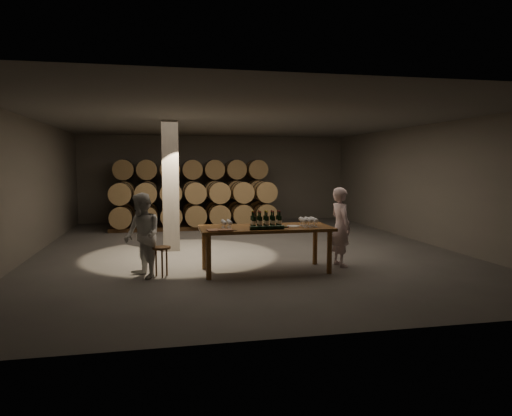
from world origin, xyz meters
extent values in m
plane|color=#514F4C|center=(0.00, 0.00, 0.00)|extent=(12.00, 12.00, 0.00)
plane|color=#605E59|center=(0.00, 0.00, 3.20)|extent=(12.00, 12.00, 0.00)
plane|color=#686259|center=(0.00, 6.00, 1.60)|extent=(10.00, 0.00, 10.00)
plane|color=#686259|center=(0.00, -6.00, 1.60)|extent=(10.00, 0.00, 10.00)
plane|color=#686259|center=(-5.00, 0.00, 1.60)|extent=(0.00, 12.00, 12.00)
plane|color=#686259|center=(5.00, 0.00, 1.60)|extent=(0.00, 12.00, 12.00)
cube|color=gray|center=(-1.80, 0.20, 1.60)|extent=(0.40, 0.40, 3.20)
cylinder|color=brown|center=(-1.18, -2.93, 0.42)|extent=(0.10, 0.10, 0.84)
cylinder|color=brown|center=(1.18, -2.93, 0.42)|extent=(0.10, 0.10, 0.84)
cylinder|color=brown|center=(-1.18, -2.07, 0.42)|extent=(0.10, 0.10, 0.84)
cylinder|color=brown|center=(1.18, -2.07, 0.42)|extent=(0.10, 0.10, 0.84)
cube|color=brown|center=(0.00, -2.50, 0.87)|extent=(2.60, 1.10, 0.06)
cube|color=#51311B|center=(-0.96, 4.90, 0.06)|extent=(5.48, 0.10, 0.12)
cube|color=#51311B|center=(-0.96, 5.50, 0.06)|extent=(5.48, 0.10, 0.12)
cylinder|color=olive|center=(-3.30, 5.20, 0.47)|extent=(0.70, 0.95, 0.70)
cylinder|color=black|center=(-3.30, 4.94, 0.47)|extent=(0.73, 0.04, 0.73)
cylinder|color=black|center=(-3.30, 5.46, 0.47)|extent=(0.73, 0.04, 0.73)
cylinder|color=olive|center=(-2.52, 5.20, 0.47)|extent=(0.70, 0.95, 0.70)
cylinder|color=black|center=(-2.52, 4.94, 0.47)|extent=(0.73, 0.04, 0.73)
cylinder|color=black|center=(-2.52, 5.46, 0.47)|extent=(0.73, 0.04, 0.73)
cylinder|color=olive|center=(-1.74, 5.20, 0.47)|extent=(0.70, 0.95, 0.70)
cylinder|color=black|center=(-1.74, 4.94, 0.47)|extent=(0.73, 0.04, 0.73)
cylinder|color=black|center=(-1.74, 5.46, 0.47)|extent=(0.73, 0.04, 0.73)
cylinder|color=olive|center=(-0.96, 5.20, 0.47)|extent=(0.70, 0.95, 0.70)
cylinder|color=black|center=(-0.96, 4.94, 0.47)|extent=(0.73, 0.04, 0.73)
cylinder|color=black|center=(-0.96, 5.46, 0.47)|extent=(0.73, 0.04, 0.73)
cylinder|color=olive|center=(-0.18, 5.20, 0.47)|extent=(0.70, 0.95, 0.70)
cylinder|color=black|center=(-0.18, 4.94, 0.47)|extent=(0.73, 0.04, 0.73)
cylinder|color=black|center=(-0.18, 5.46, 0.47)|extent=(0.73, 0.04, 0.73)
cylinder|color=olive|center=(0.60, 5.20, 0.47)|extent=(0.70, 0.95, 0.70)
cylinder|color=black|center=(0.60, 4.94, 0.47)|extent=(0.73, 0.04, 0.73)
cylinder|color=black|center=(0.60, 5.46, 0.47)|extent=(0.73, 0.04, 0.73)
cylinder|color=olive|center=(1.38, 5.20, 0.47)|extent=(0.70, 0.95, 0.70)
cylinder|color=black|center=(1.38, 4.94, 0.47)|extent=(0.73, 0.04, 0.73)
cylinder|color=black|center=(1.38, 5.46, 0.47)|extent=(0.73, 0.04, 0.73)
cylinder|color=olive|center=(-3.30, 5.20, 1.21)|extent=(0.70, 0.95, 0.70)
cylinder|color=black|center=(-3.30, 4.94, 1.21)|extent=(0.73, 0.04, 0.73)
cylinder|color=black|center=(-3.30, 5.46, 1.21)|extent=(0.73, 0.04, 0.73)
cylinder|color=olive|center=(-2.52, 5.20, 1.21)|extent=(0.70, 0.95, 0.70)
cylinder|color=black|center=(-2.52, 4.94, 1.21)|extent=(0.73, 0.04, 0.73)
cylinder|color=black|center=(-2.52, 5.46, 1.21)|extent=(0.73, 0.04, 0.73)
cylinder|color=olive|center=(-1.74, 5.20, 1.21)|extent=(0.70, 0.95, 0.70)
cylinder|color=black|center=(-1.74, 4.94, 1.21)|extent=(0.73, 0.04, 0.73)
cylinder|color=black|center=(-1.74, 5.46, 1.21)|extent=(0.73, 0.04, 0.73)
cylinder|color=olive|center=(-0.96, 5.20, 1.21)|extent=(0.70, 0.95, 0.70)
cylinder|color=black|center=(-0.96, 4.94, 1.21)|extent=(0.73, 0.04, 0.73)
cylinder|color=black|center=(-0.96, 5.46, 1.21)|extent=(0.73, 0.04, 0.73)
cylinder|color=olive|center=(-0.18, 5.20, 1.21)|extent=(0.70, 0.95, 0.70)
cylinder|color=black|center=(-0.18, 4.94, 1.21)|extent=(0.73, 0.04, 0.73)
cylinder|color=black|center=(-0.18, 5.46, 1.21)|extent=(0.73, 0.04, 0.73)
cylinder|color=olive|center=(0.60, 5.20, 1.21)|extent=(0.70, 0.95, 0.70)
cylinder|color=black|center=(0.60, 4.94, 1.21)|extent=(0.73, 0.04, 0.73)
cylinder|color=black|center=(0.60, 5.46, 1.21)|extent=(0.73, 0.04, 0.73)
cylinder|color=olive|center=(1.38, 5.20, 1.21)|extent=(0.70, 0.95, 0.70)
cylinder|color=black|center=(1.38, 4.94, 1.21)|extent=(0.73, 0.04, 0.73)
cylinder|color=black|center=(1.38, 5.46, 1.21)|extent=(0.73, 0.04, 0.73)
cylinder|color=olive|center=(-3.30, 5.20, 1.95)|extent=(0.70, 0.95, 0.70)
cylinder|color=black|center=(-3.30, 4.94, 1.95)|extent=(0.73, 0.04, 0.73)
cylinder|color=black|center=(-3.30, 5.46, 1.95)|extent=(0.73, 0.04, 0.73)
cylinder|color=olive|center=(-2.52, 5.20, 1.95)|extent=(0.70, 0.95, 0.70)
cylinder|color=black|center=(-2.52, 4.94, 1.95)|extent=(0.73, 0.04, 0.73)
cylinder|color=black|center=(-2.52, 5.46, 1.95)|extent=(0.73, 0.04, 0.73)
cylinder|color=olive|center=(-1.74, 5.20, 1.95)|extent=(0.70, 0.95, 0.70)
cylinder|color=black|center=(-1.74, 4.94, 1.95)|extent=(0.73, 0.04, 0.73)
cylinder|color=black|center=(-1.74, 5.46, 1.95)|extent=(0.73, 0.04, 0.73)
cylinder|color=olive|center=(-0.96, 5.20, 1.95)|extent=(0.70, 0.95, 0.70)
cylinder|color=black|center=(-0.96, 4.94, 1.95)|extent=(0.73, 0.04, 0.73)
cylinder|color=black|center=(-0.96, 5.46, 1.95)|extent=(0.73, 0.04, 0.73)
cylinder|color=olive|center=(-0.18, 5.20, 1.95)|extent=(0.70, 0.95, 0.70)
cylinder|color=black|center=(-0.18, 4.94, 1.95)|extent=(0.73, 0.04, 0.73)
cylinder|color=black|center=(-0.18, 5.46, 1.95)|extent=(0.73, 0.04, 0.73)
cylinder|color=olive|center=(0.60, 5.20, 1.95)|extent=(0.70, 0.95, 0.70)
cylinder|color=black|center=(0.60, 4.94, 1.95)|extent=(0.73, 0.04, 0.73)
cylinder|color=black|center=(0.60, 5.46, 1.95)|extent=(0.73, 0.04, 0.73)
cylinder|color=olive|center=(1.38, 5.20, 1.95)|extent=(0.70, 0.95, 0.70)
cylinder|color=black|center=(1.38, 4.94, 1.95)|extent=(0.73, 0.04, 0.73)
cylinder|color=black|center=(1.38, 5.46, 1.95)|extent=(0.73, 0.04, 0.73)
cube|color=#51311B|center=(-0.96, 3.50, 0.06)|extent=(5.48, 0.10, 0.12)
cube|color=#51311B|center=(-0.96, 4.10, 0.06)|extent=(5.48, 0.10, 0.12)
cylinder|color=olive|center=(-3.30, 3.80, 0.47)|extent=(0.70, 0.95, 0.70)
cylinder|color=black|center=(-3.30, 3.54, 0.47)|extent=(0.73, 0.04, 0.73)
cylinder|color=black|center=(-3.30, 4.06, 0.47)|extent=(0.73, 0.04, 0.73)
cylinder|color=olive|center=(-2.52, 3.80, 0.47)|extent=(0.70, 0.95, 0.70)
cylinder|color=black|center=(-2.52, 3.54, 0.47)|extent=(0.73, 0.04, 0.73)
cylinder|color=black|center=(-2.52, 4.06, 0.47)|extent=(0.73, 0.04, 0.73)
cylinder|color=olive|center=(-1.74, 3.80, 0.47)|extent=(0.70, 0.95, 0.70)
cylinder|color=black|center=(-1.74, 3.54, 0.47)|extent=(0.73, 0.04, 0.73)
cylinder|color=black|center=(-1.74, 4.06, 0.47)|extent=(0.73, 0.04, 0.73)
cylinder|color=olive|center=(-0.96, 3.80, 0.47)|extent=(0.70, 0.95, 0.70)
cylinder|color=black|center=(-0.96, 3.54, 0.47)|extent=(0.73, 0.04, 0.73)
cylinder|color=black|center=(-0.96, 4.06, 0.47)|extent=(0.73, 0.04, 0.73)
cylinder|color=olive|center=(-0.18, 3.80, 0.47)|extent=(0.70, 0.95, 0.70)
cylinder|color=black|center=(-0.18, 3.54, 0.47)|extent=(0.73, 0.04, 0.73)
cylinder|color=black|center=(-0.18, 4.06, 0.47)|extent=(0.73, 0.04, 0.73)
cylinder|color=olive|center=(0.60, 3.80, 0.47)|extent=(0.70, 0.95, 0.70)
cylinder|color=black|center=(0.60, 3.54, 0.47)|extent=(0.73, 0.04, 0.73)
cylinder|color=black|center=(0.60, 4.06, 0.47)|extent=(0.73, 0.04, 0.73)
cylinder|color=olive|center=(1.38, 3.80, 0.47)|extent=(0.70, 0.95, 0.70)
cylinder|color=black|center=(1.38, 3.54, 0.47)|extent=(0.73, 0.04, 0.73)
cylinder|color=black|center=(1.38, 4.06, 0.47)|extent=(0.73, 0.04, 0.73)
cylinder|color=olive|center=(-3.30, 3.80, 1.21)|extent=(0.70, 0.95, 0.70)
cylinder|color=black|center=(-3.30, 3.54, 1.21)|extent=(0.73, 0.04, 0.73)
cylinder|color=black|center=(-3.30, 4.06, 1.21)|extent=(0.73, 0.04, 0.73)
cylinder|color=olive|center=(-2.52, 3.80, 1.21)|extent=(0.70, 0.95, 0.70)
cylinder|color=black|center=(-2.52, 3.54, 1.21)|extent=(0.73, 0.04, 0.73)
cylinder|color=black|center=(-2.52, 4.06, 1.21)|extent=(0.73, 0.04, 0.73)
cylinder|color=olive|center=(-1.74, 3.80, 1.21)|extent=(0.70, 0.95, 0.70)
cylinder|color=black|center=(-1.74, 3.54, 1.21)|extent=(0.73, 0.04, 0.73)
cylinder|color=black|center=(-1.74, 4.06, 1.21)|extent=(0.73, 0.04, 0.73)
cylinder|color=olive|center=(-0.96, 3.80, 1.21)|extent=(0.70, 0.95, 0.70)
cylinder|color=black|center=(-0.96, 3.54, 1.21)|extent=(0.73, 0.04, 0.73)
cylinder|color=black|center=(-0.96, 4.06, 1.21)|extent=(0.73, 0.04, 0.73)
cylinder|color=olive|center=(-0.18, 3.80, 1.21)|extent=(0.70, 0.95, 0.70)
cylinder|color=black|center=(-0.18, 3.54, 1.21)|extent=(0.73, 0.04, 0.73)
cylinder|color=black|center=(-0.18, 4.06, 1.21)|extent=(0.73, 0.04, 0.73)
cylinder|color=olive|center=(0.60, 3.80, 1.21)|extent=(0.70, 0.95, 0.70)
cylinder|color=black|center=(0.60, 3.54, 1.21)|extent=(0.73, 0.04, 0.73)
cylinder|color=black|center=(0.60, 4.06, 1.21)|extent=(0.73, 0.04, 0.73)
cylinder|color=olive|center=(1.38, 3.80, 1.21)|extent=(0.70, 0.95, 0.70)
cylinder|color=black|center=(1.38, 3.54, 1.21)|extent=(0.73, 0.04, 0.73)
cylinder|color=black|center=(1.38, 4.06, 1.21)|extent=(0.73, 0.04, 0.73)
cylinder|color=black|center=(-0.26, -2.61, 1.01)|extent=(0.08, 0.08, 0.22)
cylinder|color=silver|center=(-0.26, -2.61, 1.00)|extent=(0.08, 0.08, 0.07)
cylinder|color=black|center=(-0.26, -2.61, 1.16)|extent=(0.03, 0.03, 0.09)
cylinder|color=yellow|center=(-0.26, -2.61, 1.21)|extent=(0.03, 0.03, 0.02)
cylinder|color=black|center=(-0.26, -2.46, 1.01)|extent=(0.08, 0.08, 0.22)
cylinder|color=silver|center=(-0.26, -2.46, 1.00)|extent=(0.08, 0.08, 0.07)
cylinder|color=black|center=(-0.26, -2.46, 1.16)|extent=(0.03, 0.03, 0.09)
cylinder|color=maroon|center=(-0.26, -2.46, 1.21)|extent=(0.03, 0.03, 0.02)
cylinder|color=black|center=(-0.13, -2.61, 1.01)|extent=(0.08, 0.08, 0.22)
cylinder|color=silver|center=(-0.13, -2.61, 1.00)|extent=(0.08, 0.08, 0.07)
cylinder|color=black|center=(-0.13, -2.61, 1.16)|extent=(0.03, 0.03, 0.09)
cylinder|color=maroon|center=(-0.13, -2.61, 1.21)|extent=(0.03, 0.03, 0.02)
cylinder|color=black|center=(-0.13, -2.46, 1.01)|extent=(0.08, 0.08, 0.22)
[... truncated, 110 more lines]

